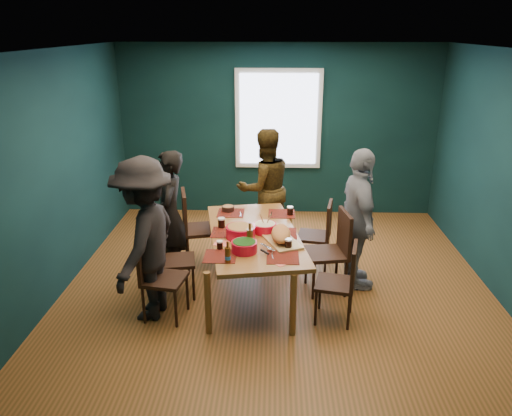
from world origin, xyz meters
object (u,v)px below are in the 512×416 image
(chair_left_near, at_px, (156,271))
(cutting_board, at_px, (281,235))
(chair_left_far, at_px, (194,223))
(bowl_dumpling, at_px, (265,227))
(bowl_salad, at_px, (241,231))
(chair_right_near, at_px, (343,277))
(bowl_herbs, at_px, (244,246))
(chair_right_far, at_px, (321,230))
(person_right, at_px, (358,220))
(person_far_left, at_px, (170,216))
(dining_table, at_px, (254,239))
(person_near_left, at_px, (145,240))
(chair_right_mid, at_px, (335,246))
(chair_left_mid, at_px, (169,254))
(person_back, at_px, (265,188))

(chair_left_near, relative_size, cutting_board, 1.23)
(chair_left_far, xyz_separation_m, bowl_dumpling, (0.91, -0.61, 0.21))
(chair_left_near, relative_size, bowl_salad, 2.81)
(chair_right_near, height_order, bowl_salad, same)
(bowl_herbs, bearing_deg, chair_right_far, 51.49)
(person_right, distance_m, cutting_board, 0.98)
(person_far_left, distance_m, bowl_salad, 0.99)
(dining_table, xyz_separation_m, person_near_left, (-1.09, -0.55, 0.21))
(person_far_left, distance_m, bowl_herbs, 1.26)
(chair_left_near, height_order, person_far_left, person_far_left)
(chair_left_far, bearing_deg, chair_right_mid, -32.13)
(chair_left_far, xyz_separation_m, person_far_left, (-0.23, -0.31, 0.21))
(chair_left_mid, bearing_deg, bowl_dumpling, -1.81)
(bowl_dumpling, bearing_deg, person_near_left, -154.59)
(bowl_herbs, bearing_deg, dining_table, 80.94)
(chair_left_mid, bearing_deg, bowl_herbs, -33.37)
(person_far_left, bearing_deg, dining_table, 67.54)
(chair_right_near, height_order, person_near_left, person_near_left)
(chair_left_near, relative_size, person_near_left, 0.52)
(person_near_left, distance_m, bowl_dumpling, 1.35)
(chair_left_near, bearing_deg, chair_left_far, 90.39)
(bowl_salad, xyz_separation_m, bowl_herbs, (0.06, -0.37, -0.01))
(chair_left_mid, xyz_separation_m, cutting_board, (1.25, -0.09, 0.29))
(chair_right_near, relative_size, bowl_herbs, 3.20)
(chair_right_mid, distance_m, person_right, 0.40)
(person_far_left, height_order, bowl_dumpling, person_far_left)
(dining_table, relative_size, chair_left_near, 2.26)
(person_far_left, height_order, bowl_salad, person_far_left)
(chair_left_far, height_order, person_right, person_right)
(chair_left_mid, relative_size, bowl_salad, 2.69)
(person_right, bearing_deg, dining_table, 91.36)
(chair_left_far, height_order, bowl_dumpling, chair_left_far)
(person_near_left, distance_m, bowl_salad, 1.04)
(cutting_board, bearing_deg, person_far_left, 133.77)
(chair_left_mid, height_order, person_back, person_back)
(person_near_left, bearing_deg, dining_table, 126.09)
(bowl_salad, bearing_deg, chair_right_near, -23.18)
(person_far_left, bearing_deg, chair_left_far, 139.29)
(chair_right_near, distance_m, person_near_left, 2.07)
(chair_left_mid, xyz_separation_m, person_near_left, (-0.15, -0.42, 0.36))
(person_near_left, relative_size, bowl_herbs, 6.43)
(chair_right_near, distance_m, bowl_salad, 1.22)
(chair_right_far, distance_m, person_back, 1.08)
(person_far_left, bearing_deg, chair_right_far, 94.68)
(person_far_left, bearing_deg, chair_right_near, 60.42)
(person_right, bearing_deg, bowl_dumpling, 90.71)
(chair_left_mid, relative_size, bowl_herbs, 3.22)
(chair_right_near, bearing_deg, person_far_left, 166.38)
(person_far_left, bearing_deg, chair_left_near, -2.57)
(chair_right_near, xyz_separation_m, bowl_herbs, (-1.02, 0.10, 0.29))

